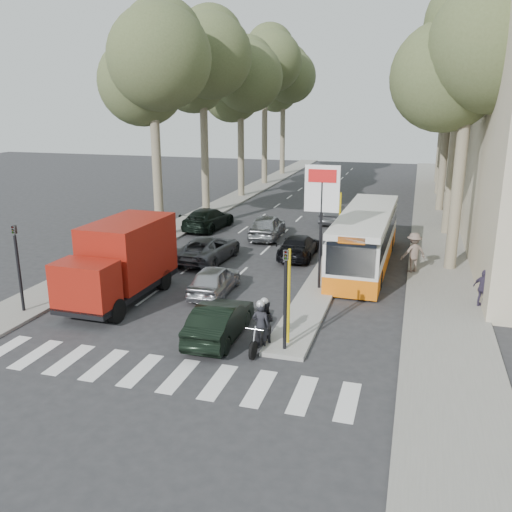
{
  "coord_description": "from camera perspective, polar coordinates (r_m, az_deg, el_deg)",
  "views": [
    {
      "loc": [
        7.08,
        -17.74,
        8.14
      ],
      "look_at": [
        0.53,
        4.28,
        1.6
      ],
      "focal_mm": 38.0,
      "sensor_mm": 36.0,
      "label": 1
    }
  ],
  "objects": [
    {
      "name": "red_truck",
      "position": [
        23.4,
        -13.96,
        -0.41
      ],
      "size": [
        2.49,
        6.28,
        3.33
      ],
      "rotation": [
        0.0,
        0.0,
        -0.02
      ],
      "color": "black",
      "rests_on": "ground"
    },
    {
      "name": "tree_r_e",
      "position": [
        59.93,
        19.51,
        17.18
      ],
      "size": [
        7.4,
        7.2,
        14.1
      ],
      "color": "#6B604C",
      "rests_on": "ground"
    },
    {
      "name": "motorcycle",
      "position": [
        18.62,
        0.68,
        -7.28
      ],
      "size": [
        0.77,
        2.12,
        1.8
      ],
      "rotation": [
        0.0,
        0.0,
        -0.05
      ],
      "color": "black",
      "rests_on": "ground"
    },
    {
      "name": "traffic_island",
      "position": [
        30.09,
        8.64,
        0.17
      ],
      "size": [
        1.5,
        26.0,
        0.16
      ],
      "primitive_type": "cube",
      "color": "gray",
      "rests_on": "ground"
    },
    {
      "name": "traffic_light_left",
      "position": [
        22.97,
        -23.88,
        0.25
      ],
      "size": [
        0.16,
        0.41,
        3.6
      ],
      "color": "black",
      "rests_on": "ground"
    },
    {
      "name": "tree_l_a",
      "position": [
        33.46,
        -10.63,
        19.48
      ],
      "size": [
        7.4,
        7.2,
        14.1
      ],
      "color": "#6B604C",
      "rests_on": "ground"
    },
    {
      "name": "queue_car_a",
      "position": [
        28.78,
        -5.07,
        0.79
      ],
      "size": [
        2.49,
        4.95,
        1.35
      ],
      "primitive_type": "imported",
      "rotation": [
        0.0,
        0.0,
        3.09
      ],
      "color": "#4C4E54",
      "rests_on": "ground"
    },
    {
      "name": "ground",
      "position": [
        20.76,
        -4.81,
        -7.25
      ],
      "size": [
        120.0,
        120.0,
        0.0
      ],
      "primitive_type": "plane",
      "color": "#28282B",
      "rests_on": "ground"
    },
    {
      "name": "sidewalk_right",
      "position": [
        43.52,
        18.32,
        4.39
      ],
      "size": [
        3.2,
        70.0,
        0.12
      ],
      "primitive_type": "cube",
      "color": "gray",
      "rests_on": "ground"
    },
    {
      "name": "traffic_light_island",
      "position": [
        17.62,
        3.13,
        -2.86
      ],
      "size": [
        0.16,
        0.41,
        3.6
      ],
      "color": "black",
      "rests_on": "ground"
    },
    {
      "name": "tree_r_c",
      "position": [
        43.92,
        20.01,
        17.01
      ],
      "size": [
        7.4,
        7.2,
        13.32
      ],
      "color": "#6B604C",
      "rests_on": "ground"
    },
    {
      "name": "pedestrian_near",
      "position": [
        23.73,
        22.82,
        -3.17
      ],
      "size": [
        0.99,
        0.93,
        1.56
      ],
      "primitive_type": "imported",
      "rotation": [
        0.0,
        0.0,
        2.45
      ],
      "color": "#3A324B",
      "rests_on": "sidewalk_right"
    },
    {
      "name": "tree_r_a",
      "position": [
        28.02,
        22.01,
        19.4
      ],
      "size": [
        7.4,
        7.2,
        14.1
      ],
      "color": "#6B604C",
      "rests_on": "ground"
    },
    {
      "name": "pedestrian_far",
      "position": [
        27.43,
        16.25,
        0.37
      ],
      "size": [
        1.38,
        1.11,
        1.96
      ],
      "primitive_type": "imported",
      "rotation": [
        0.0,
        0.0,
        3.66
      ],
      "color": "#715F55",
      "rests_on": "sidewalk_right"
    },
    {
      "name": "tree_r_b",
      "position": [
        36.06,
        21.26,
        20.1
      ],
      "size": [
        7.4,
        7.2,
        15.27
      ],
      "color": "#6B604C",
      "rests_on": "ground"
    },
    {
      "name": "queue_car_d",
      "position": [
        38.3,
        8.14,
        4.47
      ],
      "size": [
        1.41,
        4.01,
        1.32
      ],
      "primitive_type": "imported",
      "rotation": [
        0.0,
        0.0,
        3.14
      ],
      "color": "#45484C",
      "rests_on": "ground"
    },
    {
      "name": "dark_hatchback",
      "position": [
        19.39,
        -3.84,
        -6.8
      ],
      "size": [
        1.51,
        4.11,
        1.35
      ],
      "primitive_type": "imported",
      "rotation": [
        0.0,
        0.0,
        3.16
      ],
      "color": "black",
      "rests_on": "ground"
    },
    {
      "name": "tree_l_e",
      "position": [
        63.71,
        3.04,
        18.2
      ],
      "size": [
        7.4,
        7.2,
        14.49
      ],
      "color": "#6B604C",
      "rests_on": "ground"
    },
    {
      "name": "city_bus",
      "position": [
        28.17,
        11.46,
        1.95
      ],
      "size": [
        2.6,
        10.92,
        2.86
      ],
      "rotation": [
        0.0,
        0.0,
        -0.02
      ],
      "color": "orange",
      "rests_on": "ground"
    },
    {
      "name": "median_left",
      "position": [
        48.83,
        -1.67,
        6.36
      ],
      "size": [
        2.4,
        64.0,
        0.12
      ],
      "primitive_type": "cube",
      "color": "gray",
      "rests_on": "ground"
    },
    {
      "name": "billboard",
      "position": [
        23.48,
        6.9,
        4.89
      ],
      "size": [
        1.5,
        12.1,
        5.6
      ],
      "color": "yellow",
      "rests_on": "ground"
    },
    {
      "name": "tree_l_c",
      "position": [
        48.23,
        -1.46,
        18.15
      ],
      "size": [
        7.4,
        7.2,
        13.71
      ],
      "color": "#6B604C",
      "rests_on": "ground"
    },
    {
      "name": "queue_car_e",
      "position": [
        36.01,
        -5.05,
        3.93
      ],
      "size": [
        2.38,
        5.07,
        1.43
      ],
      "primitive_type": "imported",
      "rotation": [
        0.0,
        0.0,
        3.06
      ],
      "color": "black",
      "rests_on": "ground"
    },
    {
      "name": "queue_car_b",
      "position": [
        29.42,
        4.5,
        1.05
      ],
      "size": [
        1.82,
        4.35,
        1.25
      ],
      "primitive_type": "imported",
      "rotation": [
        0.0,
        0.0,
        3.15
      ],
      "color": "black",
      "rests_on": "ground"
    },
    {
      "name": "silver_hatchback",
      "position": [
        23.82,
        -4.41,
        -2.5
      ],
      "size": [
        1.64,
        3.84,
        1.29
      ],
      "primitive_type": "imported",
      "rotation": [
        0.0,
        0.0,
        3.17
      ],
      "color": "#A7A8AF",
      "rests_on": "ground"
    },
    {
      "name": "queue_car_c",
      "position": [
        33.52,
        1.18,
        3.16
      ],
      "size": [
        2.08,
        4.55,
        1.51
      ],
      "primitive_type": "imported",
      "rotation": [
        0.0,
        0.0,
        3.21
      ],
      "color": "gray",
      "rests_on": "ground"
    },
    {
      "name": "tree_r_d",
      "position": [
        51.97,
        19.83,
        18.24
      ],
      "size": [
        7.4,
        7.2,
        14.88
      ],
      "color": "#6B604C",
      "rests_on": "ground"
    },
    {
      "name": "tree_l_b",
      "position": [
        40.84,
        -5.44,
        19.95
      ],
      "size": [
        7.4,
        7.2,
        14.88
      ],
      "color": "#6B604C",
      "rests_on": "ground"
    },
    {
      "name": "tree_l_d",
      "position": [
        56.0,
        1.11,
        19.6
      ],
      "size": [
        7.4,
        7.2,
        15.66
      ],
      "color": "#6B604C",
      "rests_on": "ground"
    }
  ]
}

